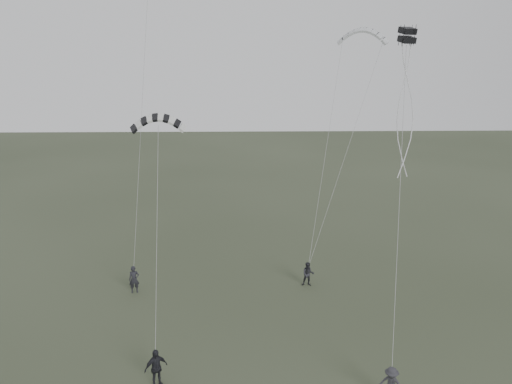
{
  "coord_description": "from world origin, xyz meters",
  "views": [
    {
      "loc": [
        -0.18,
        -22.41,
        15.27
      ],
      "look_at": [
        0.47,
        5.86,
        6.99
      ],
      "focal_mm": 35.0,
      "sensor_mm": 36.0,
      "label": 1
    }
  ],
  "objects_px": {
    "flyer_center": "(156,368)",
    "kite_pale_large": "(363,30)",
    "flyer_right": "(308,274)",
    "kite_box": "(407,35)",
    "kite_striped": "(158,117)",
    "flyer_left": "(134,279)"
  },
  "relations": [
    {
      "from": "flyer_center",
      "to": "kite_pale_large",
      "type": "height_order",
      "value": "kite_pale_large"
    },
    {
      "from": "flyer_right",
      "to": "flyer_center",
      "type": "xyz_separation_m",
      "value": [
        -8.32,
        -9.99,
        0.13
      ]
    },
    {
      "from": "flyer_center",
      "to": "kite_box",
      "type": "distance_m",
      "value": 20.73
    },
    {
      "from": "kite_striped",
      "to": "kite_box",
      "type": "xyz_separation_m",
      "value": [
        13.41,
        -1.59,
        4.44
      ]
    },
    {
      "from": "flyer_left",
      "to": "kite_striped",
      "type": "xyz_separation_m",
      "value": [
        2.22,
        -0.78,
        10.49
      ]
    },
    {
      "from": "flyer_right",
      "to": "kite_pale_large",
      "type": "relative_size",
      "value": 0.45
    },
    {
      "from": "flyer_center",
      "to": "kite_box",
      "type": "height_order",
      "value": "kite_box"
    },
    {
      "from": "flyer_center",
      "to": "kite_striped",
      "type": "xyz_separation_m",
      "value": [
        -0.75,
        8.53,
        10.43
      ]
    },
    {
      "from": "flyer_center",
      "to": "kite_striped",
      "type": "relative_size",
      "value": 0.62
    },
    {
      "from": "kite_pale_large",
      "to": "kite_box",
      "type": "xyz_separation_m",
      "value": [
        -0.24,
        -11.23,
        -0.59
      ]
    },
    {
      "from": "flyer_left",
      "to": "kite_striped",
      "type": "distance_m",
      "value": 10.75
    },
    {
      "from": "flyer_left",
      "to": "flyer_right",
      "type": "relative_size",
      "value": 1.09
    },
    {
      "from": "flyer_right",
      "to": "kite_box",
      "type": "distance_m",
      "value": 15.91
    },
    {
      "from": "flyer_right",
      "to": "kite_pale_large",
      "type": "xyz_separation_m",
      "value": [
        4.58,
        8.18,
        15.59
      ]
    },
    {
      "from": "kite_box",
      "to": "flyer_left",
      "type": "bearing_deg",
      "value": 153.24
    },
    {
      "from": "kite_box",
      "to": "kite_striped",
      "type": "bearing_deg",
      "value": 155.09
    },
    {
      "from": "flyer_left",
      "to": "flyer_center",
      "type": "relative_size",
      "value": 0.94
    },
    {
      "from": "kite_pale_large",
      "to": "kite_striped",
      "type": "relative_size",
      "value": 1.2
    },
    {
      "from": "flyer_center",
      "to": "kite_pale_large",
      "type": "distance_m",
      "value": 27.12
    },
    {
      "from": "kite_pale_large",
      "to": "kite_striped",
      "type": "height_order",
      "value": "kite_pale_large"
    },
    {
      "from": "flyer_left",
      "to": "kite_box",
      "type": "bearing_deg",
      "value": -19.91
    },
    {
      "from": "flyer_right",
      "to": "kite_pale_large",
      "type": "bearing_deg",
      "value": 63.66
    }
  ]
}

